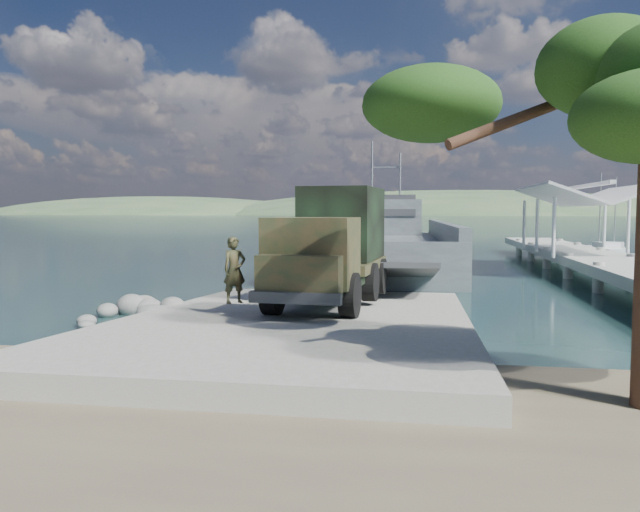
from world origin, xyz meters
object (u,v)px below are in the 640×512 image
at_px(soldier, 235,283).
at_px(sailboat_near, 600,252).
at_px(landing_craft, 382,252).
at_px(overhang_tree, 619,76).
at_px(military_truck, 334,245).
at_px(pier, 587,247).
at_px(sailboat_far, 614,251).

relative_size(soldier, sailboat_near, 0.29).
height_order(landing_craft, sailboat_near, landing_craft).
distance_m(sailboat_near, overhang_tree, 44.09).
height_order(military_truck, soldier, military_truck).
height_order(soldier, overhang_tree, overhang_tree).
bearing_deg(soldier, overhang_tree, -79.58).
xyz_separation_m(pier, sailboat_far, (6.20, 16.63, -1.24)).
relative_size(pier, overhang_tree, 5.37).
distance_m(pier, overhang_tree, 27.84).
distance_m(soldier, overhang_tree, 11.88).
bearing_deg(landing_craft, overhang_tree, -81.37).
bearing_deg(military_truck, sailboat_near, 66.64).
xyz_separation_m(military_truck, sailboat_near, (17.25, 32.44, -2.13)).
bearing_deg(pier, sailboat_far, 69.56).
bearing_deg(landing_craft, soldier, -98.51).
xyz_separation_m(sailboat_far, overhang_tree, (-12.30, -43.45, 5.60)).
bearing_deg(overhang_tree, sailboat_far, 74.19).
bearing_deg(pier, military_truck, -126.36).
distance_m(pier, sailboat_near, 16.31).
xyz_separation_m(soldier, sailboat_near, (19.78, 35.82, -1.13)).
relative_size(sailboat_far, overhang_tree, 0.82).
distance_m(sailboat_far, overhang_tree, 45.50).
xyz_separation_m(landing_craft, soldier, (-2.76, -25.23, 0.66)).
xyz_separation_m(sailboat_near, sailboat_far, (1.40, 1.10, -0.02)).
bearing_deg(military_truck, pier, 58.28).
bearing_deg(soldier, pier, 10.32).
height_order(sailboat_near, sailboat_far, sailboat_near).
bearing_deg(pier, landing_craft, 157.98).
bearing_deg(sailboat_far, soldier, -104.97).
bearing_deg(pier, soldier, -126.44).
distance_m(sailboat_near, sailboat_far, 1.78).
bearing_deg(sailboat_near, landing_craft, -164.14).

